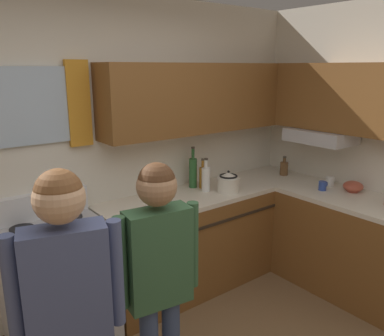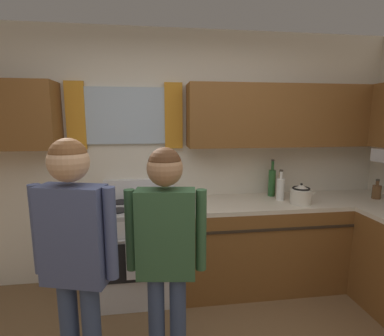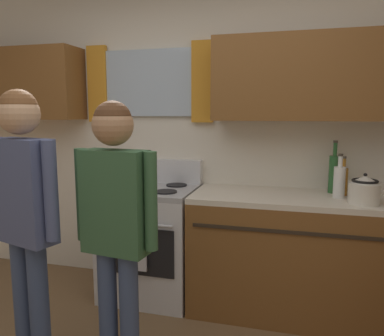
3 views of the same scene
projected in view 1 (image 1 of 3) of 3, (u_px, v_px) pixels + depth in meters
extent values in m
cube|color=silver|center=(76.00, 159.00, 3.16)|extent=(4.60, 0.10, 2.60)
cube|color=silver|center=(13.00, 107.00, 2.72)|extent=(0.77, 0.03, 0.56)
cube|color=orange|center=(79.00, 104.00, 2.99)|extent=(0.18, 0.04, 0.66)
cube|color=brown|center=(209.00, 97.00, 3.61)|extent=(2.15, 0.32, 0.62)
cube|color=brown|center=(329.00, 97.00, 3.64)|extent=(0.32, 1.34, 0.61)
cube|color=#B7B7BC|center=(320.00, 136.00, 3.72)|extent=(0.40, 0.60, 0.12)
cube|color=brown|center=(213.00, 235.00, 3.79)|extent=(2.26, 0.62, 0.86)
cube|color=beige|center=(214.00, 192.00, 3.68)|extent=(2.26, 0.62, 0.04)
cube|color=brown|center=(348.00, 246.00, 3.56)|extent=(0.62, 1.24, 0.86)
cube|color=beige|center=(353.00, 200.00, 3.45)|extent=(0.62, 1.24, 0.04)
cube|color=#2D2319|center=(237.00, 217.00, 3.48)|extent=(2.14, 0.01, 0.02)
cube|color=silver|center=(59.00, 288.00, 2.90)|extent=(0.72, 0.62, 0.86)
cube|color=black|center=(75.00, 301.00, 2.64)|extent=(0.60, 0.01, 0.36)
cylinder|color=#ADADB2|center=(74.00, 274.00, 2.57)|extent=(0.60, 0.02, 0.02)
cube|color=#ADADB2|center=(54.00, 232.00, 2.78)|extent=(0.72, 0.62, 0.04)
cube|color=silver|center=(40.00, 205.00, 2.96)|extent=(0.72, 0.08, 0.20)
cylinder|color=black|center=(33.00, 242.00, 2.57)|extent=(0.17, 0.17, 0.01)
cylinder|color=black|center=(85.00, 228.00, 2.78)|extent=(0.17, 0.17, 0.01)
cylinder|color=black|center=(22.00, 228.00, 2.78)|extent=(0.17, 0.17, 0.01)
cylinder|color=black|center=(71.00, 217.00, 2.99)|extent=(0.17, 0.17, 0.01)
cube|color=silver|center=(77.00, 298.00, 2.61)|extent=(0.20, 0.02, 0.34)
cylinder|color=white|center=(206.00, 180.00, 3.60)|extent=(0.08, 0.08, 0.22)
cylinder|color=white|center=(206.00, 164.00, 3.57)|extent=(0.03, 0.03, 0.08)
cylinder|color=#3F382D|center=(206.00, 159.00, 3.56)|extent=(0.03, 0.03, 0.02)
cylinder|color=#B27223|center=(203.00, 178.00, 3.70)|extent=(0.06, 0.06, 0.20)
cylinder|color=#B27223|center=(203.00, 164.00, 3.67)|extent=(0.02, 0.02, 0.07)
cylinder|color=#3F382D|center=(203.00, 160.00, 3.66)|extent=(0.03, 0.03, 0.02)
cylinder|color=brown|center=(284.00, 169.00, 4.15)|extent=(0.08, 0.08, 0.14)
cylinder|color=brown|center=(284.00, 160.00, 4.13)|extent=(0.03, 0.03, 0.05)
cylinder|color=#3F382D|center=(285.00, 157.00, 4.12)|extent=(0.04, 0.04, 0.02)
cylinder|color=#2D6633|center=(193.00, 173.00, 3.71)|extent=(0.08, 0.08, 0.28)
cylinder|color=#2D6633|center=(193.00, 154.00, 3.66)|extent=(0.03, 0.03, 0.10)
cylinder|color=#3F382D|center=(193.00, 148.00, 3.65)|extent=(0.03, 0.03, 0.02)
cylinder|color=white|center=(330.00, 181.00, 3.77)|extent=(0.08, 0.08, 0.09)
torus|color=white|center=(333.00, 180.00, 3.80)|extent=(0.07, 0.01, 0.07)
cylinder|color=#2D479E|center=(322.00, 186.00, 3.64)|extent=(0.07, 0.07, 0.08)
torus|color=#2D479E|center=(326.00, 184.00, 3.67)|extent=(0.06, 0.01, 0.06)
cylinder|color=silver|center=(228.00, 185.00, 3.58)|extent=(0.20, 0.20, 0.14)
cone|color=silver|center=(228.00, 175.00, 3.56)|extent=(0.18, 0.18, 0.05)
sphere|color=black|center=(229.00, 172.00, 3.55)|extent=(0.02, 0.02, 0.02)
cone|color=silver|center=(238.00, 179.00, 3.65)|extent=(0.09, 0.04, 0.07)
torus|color=black|center=(228.00, 176.00, 3.56)|extent=(0.17, 0.17, 0.02)
cylinder|color=#B24C38|center=(353.00, 190.00, 3.61)|extent=(0.10, 0.10, 0.03)
ellipsoid|color=#B24C38|center=(353.00, 186.00, 3.60)|extent=(0.18, 0.18, 0.10)
cube|color=#47517A|center=(67.00, 287.00, 1.72)|extent=(0.39, 0.25, 0.56)
cylinder|color=#47517A|center=(116.00, 273.00, 1.79)|extent=(0.07, 0.07, 0.52)
cylinder|color=#47517A|center=(13.00, 293.00, 1.64)|extent=(0.07, 0.07, 0.52)
sphere|color=tan|center=(59.00, 199.00, 1.62)|extent=(0.22, 0.22, 0.22)
sphere|color=brown|center=(59.00, 192.00, 1.61)|extent=(0.20, 0.20, 0.20)
cube|color=#335938|center=(158.00, 257.00, 2.07)|extent=(0.37, 0.19, 0.54)
cylinder|color=#335938|center=(193.00, 245.00, 2.17)|extent=(0.07, 0.07, 0.50)
cylinder|color=#335938|center=(121.00, 263.00, 1.97)|extent=(0.07, 0.07, 0.50)
sphere|color=#A87A56|center=(157.00, 186.00, 1.97)|extent=(0.21, 0.21, 0.21)
sphere|color=#4C2D19|center=(157.00, 181.00, 1.97)|extent=(0.19, 0.19, 0.19)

